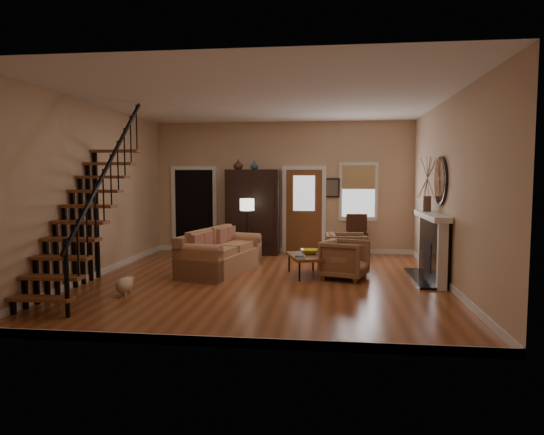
# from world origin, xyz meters

# --- Properties ---
(room) EXTENTS (7.00, 7.33, 3.30)m
(room) POSITION_xyz_m (-0.41, 1.76, 1.51)
(room) COLOR brown
(room) RESTS_ON ground
(staircase) EXTENTS (0.94, 2.80, 3.20)m
(staircase) POSITION_xyz_m (-2.78, -1.30, 1.60)
(staircase) COLOR brown
(staircase) RESTS_ON ground
(fireplace) EXTENTS (0.33, 1.95, 2.30)m
(fireplace) POSITION_xyz_m (3.13, 0.50, 0.74)
(fireplace) COLOR black
(fireplace) RESTS_ON ground
(armoire) EXTENTS (1.30, 0.60, 2.10)m
(armoire) POSITION_xyz_m (-0.70, 3.15, 1.05)
(armoire) COLOR black
(armoire) RESTS_ON ground
(vase_a) EXTENTS (0.24, 0.24, 0.25)m
(vase_a) POSITION_xyz_m (-1.05, 3.05, 2.22)
(vase_a) COLOR #4C2619
(vase_a) RESTS_ON armoire
(vase_b) EXTENTS (0.20, 0.20, 0.21)m
(vase_b) POSITION_xyz_m (-0.65, 3.05, 2.21)
(vase_b) COLOR #334C60
(vase_b) RESTS_ON armoire
(sofa) EXTENTS (1.39, 2.32, 0.81)m
(sofa) POSITION_xyz_m (-0.98, 0.73, 0.40)
(sofa) COLOR #B27851
(sofa) RESTS_ON ground
(coffee_table) EXTENTS (0.91, 1.21, 0.41)m
(coffee_table) POSITION_xyz_m (0.76, 0.57, 0.21)
(coffee_table) COLOR brown
(coffee_table) RESTS_ON ground
(bowl) EXTENTS (0.37, 0.37, 0.09)m
(bowl) POSITION_xyz_m (0.81, 0.72, 0.46)
(bowl) COLOR gold
(bowl) RESTS_ON coffee_table
(books) EXTENTS (0.20, 0.27, 0.05)m
(books) POSITION_xyz_m (0.64, 0.27, 0.44)
(books) COLOR beige
(books) RESTS_ON coffee_table
(armchair_left) EXTENTS (1.02, 1.00, 0.74)m
(armchair_left) POSITION_xyz_m (1.49, 0.39, 0.37)
(armchair_left) COLOR brown
(armchair_left) RESTS_ON ground
(armchair_right) EXTENTS (0.86, 0.84, 0.76)m
(armchair_right) POSITION_xyz_m (1.54, 1.38, 0.38)
(armchair_right) COLOR brown
(armchair_right) RESTS_ON ground
(floor_lamp) EXTENTS (0.40, 0.40, 1.43)m
(floor_lamp) POSITION_xyz_m (-0.69, 2.18, 0.71)
(floor_lamp) COLOR black
(floor_lamp) RESTS_ON ground
(side_chair) EXTENTS (0.54, 0.54, 1.02)m
(side_chair) POSITION_xyz_m (1.85, 2.95, 0.51)
(side_chair) COLOR #3B1E12
(side_chair) RESTS_ON ground
(dog) EXTENTS (0.26, 0.42, 0.31)m
(dog) POSITION_xyz_m (-2.11, -1.34, 0.15)
(dog) COLOR beige
(dog) RESTS_ON ground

